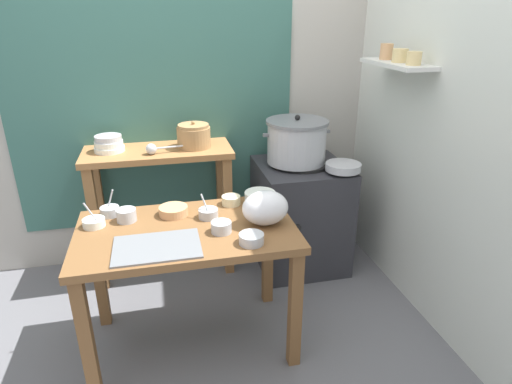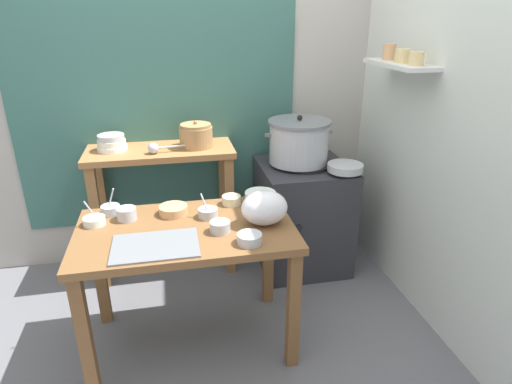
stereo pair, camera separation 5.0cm
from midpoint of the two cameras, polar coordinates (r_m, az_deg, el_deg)
ground_plane at (r=2.63m, az=-6.63°, el=-18.83°), size 9.00×9.00×0.00m
wall_back at (r=3.10m, az=-8.18°, el=14.48°), size 4.40×0.12×2.60m
wall_right at (r=2.68m, az=23.38°, el=11.58°), size 0.30×3.20×2.60m
prep_table at (r=2.28m, az=-8.45°, el=-7.10°), size 1.10×0.66×0.72m
back_shelf_table at (r=2.99m, az=-11.71°, el=1.54°), size 0.96×0.40×0.90m
stove_block at (r=3.13m, az=6.54°, el=-3.05°), size 0.60×0.61×0.78m
steamer_pot at (r=2.94m, az=6.14°, el=6.62°), size 0.47×0.42×0.33m
clay_pot at (r=2.91m, az=-7.40°, el=7.37°), size 0.22×0.22×0.18m
bowl_stack_enamel at (r=2.95m, az=-17.99°, el=6.16°), size 0.19×0.19×0.10m
ladle at (r=2.82m, az=-12.67°, el=5.65°), size 0.26×0.07×0.07m
serving_tray at (r=2.08m, az=-12.42°, el=-6.94°), size 0.40×0.28×0.01m
plastic_bag at (r=2.20m, az=1.77°, el=-2.12°), size 0.24×0.18×0.18m
wide_pan at (r=2.86m, az=12.15°, el=3.17°), size 0.23×0.23×0.05m
prep_bowl_0 at (r=2.46m, az=-18.04°, el=-2.18°), size 0.10×0.10×0.15m
prep_bowl_1 at (r=2.05m, az=-0.15°, el=-6.10°), size 0.12×0.12×0.05m
prep_bowl_2 at (r=2.16m, az=-4.08°, el=-4.52°), size 0.10×0.10×0.06m
prep_bowl_3 at (r=2.46m, az=1.16°, el=-0.70°), size 0.18×0.18×0.07m
prep_bowl_4 at (r=2.31m, az=-5.73°, el=-2.69°), size 0.10×0.10×0.13m
prep_bowl_5 at (r=2.37m, az=-10.22°, el=-2.29°), size 0.15×0.15×0.05m
prep_bowl_6 at (r=2.36m, az=-16.09°, el=-2.73°), size 0.10×0.10×0.07m
prep_bowl_7 at (r=2.36m, az=-19.95°, el=-3.54°), size 0.11×0.11×0.14m
prep_bowl_8 at (r=2.46m, az=-2.68°, el=-1.01°), size 0.11×0.11×0.05m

